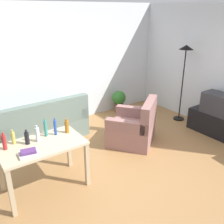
# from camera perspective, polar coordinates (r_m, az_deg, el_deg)

# --- Properties ---
(ground_plane) EXTENTS (5.20, 4.40, 0.02)m
(ground_plane) POSITION_cam_1_polar(r_m,az_deg,el_deg) (4.69, 2.67, -10.79)
(ground_plane) COLOR #9E7042
(wall_rear) EXTENTS (5.20, 0.10, 2.70)m
(wall_rear) POSITION_cam_1_polar(r_m,az_deg,el_deg) (5.93, -10.73, 10.23)
(wall_rear) COLOR silver
(wall_rear) RESTS_ON ground_plane
(wall_right) EXTENTS (0.10, 4.40, 2.70)m
(wall_right) POSITION_cam_1_polar(r_m,az_deg,el_deg) (6.05, 22.76, 9.15)
(wall_right) COLOR silver
(wall_right) RESTS_ON ground_plane
(couch) EXTENTS (1.78, 0.84, 0.92)m
(couch) POSITION_cam_1_polar(r_m,az_deg,el_deg) (5.39, -15.34, -3.13)
(couch) COLOR slate
(couch) RESTS_ON ground_plane
(tv_stand) EXTENTS (0.44, 1.10, 0.48)m
(tv_stand) POSITION_cam_1_polar(r_m,az_deg,el_deg) (5.93, 22.17, -2.40)
(tv_stand) COLOR black
(tv_stand) RESTS_ON ground_plane
(tv) EXTENTS (0.41, 0.60, 0.44)m
(tv) POSITION_cam_1_polar(r_m,az_deg,el_deg) (5.77, 22.84, 1.77)
(tv) COLOR #2D2D33
(tv) RESTS_ON tv_stand
(torchiere_lamp) EXTENTS (0.32, 0.32, 1.81)m
(torchiere_lamp) POSITION_cam_1_polar(r_m,az_deg,el_deg) (6.10, 16.14, 10.69)
(torchiere_lamp) COLOR black
(torchiere_lamp) RESTS_ON ground_plane
(desk) EXTENTS (1.21, 0.72, 0.76)m
(desk) POSITION_cam_1_polar(r_m,az_deg,el_deg) (3.83, -15.56, -8.40)
(desk) COLOR #C6B28E
(desk) RESTS_ON ground_plane
(potted_plant) EXTENTS (0.36, 0.36, 0.57)m
(potted_plant) POSITION_cam_1_polar(r_m,az_deg,el_deg) (6.64, 1.57, 2.77)
(potted_plant) COLOR brown
(potted_plant) RESTS_ON ground_plane
(armchair) EXTENTS (1.22, 1.21, 0.92)m
(armchair) POSITION_cam_1_polar(r_m,az_deg,el_deg) (5.13, 5.05, -3.56)
(armchair) COLOR #996B66
(armchair) RESTS_ON ground_plane
(bottle_red) EXTENTS (0.06, 0.06, 0.26)m
(bottle_red) POSITION_cam_1_polar(r_m,az_deg,el_deg) (3.75, -23.24, -6.27)
(bottle_red) COLOR #AD2323
(bottle_red) RESTS_ON desk
(bottle_squat) EXTENTS (0.06, 0.06, 0.22)m
(bottle_squat) POSITION_cam_1_polar(r_m,az_deg,el_deg) (3.86, -21.47, -5.46)
(bottle_squat) COLOR #BCB24C
(bottle_squat) RESTS_ON desk
(bottle_dark) EXTENTS (0.06, 0.06, 0.22)m
(bottle_dark) POSITION_cam_1_polar(r_m,az_deg,el_deg) (3.79, -18.72, -5.57)
(bottle_dark) COLOR black
(bottle_dark) RESTS_ON desk
(bottle_clear) EXTENTS (0.06, 0.06, 0.25)m
(bottle_clear) POSITION_cam_1_polar(r_m,az_deg,el_deg) (3.81, -16.54, -4.89)
(bottle_clear) COLOR silver
(bottle_clear) RESTS_ON desk
(bottle_tall) EXTENTS (0.05, 0.05, 0.29)m
(bottle_tall) POSITION_cam_1_polar(r_m,az_deg,el_deg) (3.92, -14.82, -3.59)
(bottle_tall) COLOR teal
(bottle_tall) RESTS_ON desk
(bottle_blue) EXTENTS (0.04, 0.04, 0.27)m
(bottle_blue) POSITION_cam_1_polar(r_m,az_deg,el_deg) (3.93, -12.74, -3.44)
(bottle_blue) COLOR #2347A3
(bottle_blue) RESTS_ON desk
(bottle_amber) EXTENTS (0.06, 0.06, 0.24)m
(bottle_amber) POSITION_cam_1_polar(r_m,az_deg,el_deg) (3.97, -10.21, -3.26)
(bottle_amber) COLOR #9E6019
(bottle_amber) RESTS_ON desk
(book_stack) EXTENTS (0.27, 0.20, 0.07)m
(book_stack) POSITION_cam_1_polar(r_m,az_deg,el_deg) (3.54, -18.39, -8.81)
(book_stack) COLOR beige
(book_stack) RESTS_ON desk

